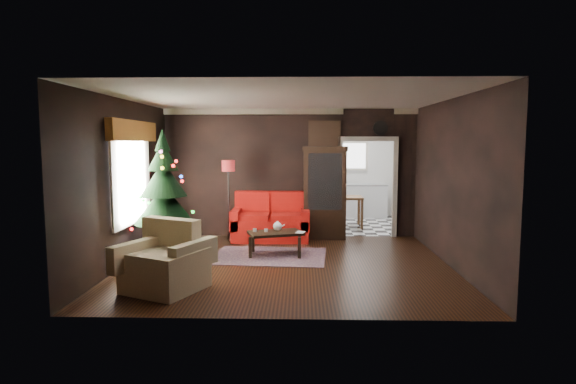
{
  "coord_description": "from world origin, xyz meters",
  "views": [
    {
      "loc": [
        0.24,
        -7.87,
        2.07
      ],
      "look_at": [
        0.0,
        0.9,
        1.15
      ],
      "focal_mm": 29.44,
      "sensor_mm": 36.0,
      "label": 1
    }
  ],
  "objects_px": {
    "armchair": "(165,258)",
    "coffee_table": "(276,243)",
    "floor_lamp": "(229,202)",
    "kitchen_table": "(348,212)",
    "wall_clock": "(380,128)",
    "loveseat": "(271,217)",
    "christmas_tree": "(164,201)",
    "teapot": "(277,226)",
    "curio_cabinet": "(324,195)"
  },
  "relations": [
    {
      "from": "armchair",
      "to": "kitchen_table",
      "type": "xyz_separation_m",
      "value": [
        3.06,
        5.13,
        -0.08
      ]
    },
    {
      "from": "floor_lamp",
      "to": "kitchen_table",
      "type": "relative_size",
      "value": 2.33
    },
    {
      "from": "floor_lamp",
      "to": "wall_clock",
      "type": "height_order",
      "value": "wall_clock"
    },
    {
      "from": "loveseat",
      "to": "christmas_tree",
      "type": "relative_size",
      "value": 0.72
    },
    {
      "from": "floor_lamp",
      "to": "loveseat",
      "type": "bearing_deg",
      "value": 8.29
    },
    {
      "from": "floor_lamp",
      "to": "coffee_table",
      "type": "relative_size",
      "value": 1.83
    },
    {
      "from": "floor_lamp",
      "to": "kitchen_table",
      "type": "distance_m",
      "value": 3.24
    },
    {
      "from": "floor_lamp",
      "to": "coffee_table",
      "type": "xyz_separation_m",
      "value": [
        1.05,
        -1.28,
        -0.6
      ]
    },
    {
      "from": "curio_cabinet",
      "to": "kitchen_table",
      "type": "distance_m",
      "value": 1.67
    },
    {
      "from": "armchair",
      "to": "wall_clock",
      "type": "xyz_separation_m",
      "value": [
        3.61,
        3.88,
        1.92
      ]
    },
    {
      "from": "coffee_table",
      "to": "wall_clock",
      "type": "bearing_deg",
      "value": 39.71
    },
    {
      "from": "kitchen_table",
      "to": "loveseat",
      "type": "bearing_deg",
      "value": -137.49
    },
    {
      "from": "teapot",
      "to": "wall_clock",
      "type": "bearing_deg",
      "value": 38.57
    },
    {
      "from": "curio_cabinet",
      "to": "coffee_table",
      "type": "height_order",
      "value": "curio_cabinet"
    },
    {
      "from": "curio_cabinet",
      "to": "christmas_tree",
      "type": "height_order",
      "value": "christmas_tree"
    },
    {
      "from": "loveseat",
      "to": "curio_cabinet",
      "type": "distance_m",
      "value": 1.25
    },
    {
      "from": "curio_cabinet",
      "to": "armchair",
      "type": "bearing_deg",
      "value": -123.08
    },
    {
      "from": "curio_cabinet",
      "to": "kitchen_table",
      "type": "relative_size",
      "value": 2.53
    },
    {
      "from": "curio_cabinet",
      "to": "loveseat",
      "type": "bearing_deg",
      "value": -169.17
    },
    {
      "from": "floor_lamp",
      "to": "teapot",
      "type": "relative_size",
      "value": 9.32
    },
    {
      "from": "loveseat",
      "to": "wall_clock",
      "type": "distance_m",
      "value": 3.04
    },
    {
      "from": "armchair",
      "to": "teapot",
      "type": "bearing_deg",
      "value": 80.88
    },
    {
      "from": "wall_clock",
      "to": "curio_cabinet",
      "type": "bearing_deg",
      "value": -171.47
    },
    {
      "from": "teapot",
      "to": "wall_clock",
      "type": "height_order",
      "value": "wall_clock"
    },
    {
      "from": "teapot",
      "to": "loveseat",
      "type": "bearing_deg",
      "value": 99.07
    },
    {
      "from": "wall_clock",
      "to": "loveseat",
      "type": "bearing_deg",
      "value": -170.34
    },
    {
      "from": "loveseat",
      "to": "armchair",
      "type": "bearing_deg",
      "value": -109.93
    },
    {
      "from": "armchair",
      "to": "coffee_table",
      "type": "bearing_deg",
      "value": 80.24
    },
    {
      "from": "coffee_table",
      "to": "kitchen_table",
      "type": "xyz_separation_m",
      "value": [
        1.62,
        3.05,
        0.15
      ]
    },
    {
      "from": "teapot",
      "to": "kitchen_table",
      "type": "xyz_separation_m",
      "value": [
        1.59,
        2.96,
        -0.16
      ]
    },
    {
      "from": "floor_lamp",
      "to": "christmas_tree",
      "type": "distance_m",
      "value": 1.87
    },
    {
      "from": "christmas_tree",
      "to": "teapot",
      "type": "xyz_separation_m",
      "value": [
        1.97,
        0.45,
        -0.52
      ]
    },
    {
      "from": "floor_lamp",
      "to": "christmas_tree",
      "type": "xyz_separation_m",
      "value": [
        -0.89,
        -1.63,
        0.22
      ]
    },
    {
      "from": "coffee_table",
      "to": "christmas_tree",
      "type": "bearing_deg",
      "value": -169.52
    },
    {
      "from": "floor_lamp",
      "to": "kitchen_table",
      "type": "bearing_deg",
      "value": 33.61
    },
    {
      "from": "loveseat",
      "to": "curio_cabinet",
      "type": "height_order",
      "value": "curio_cabinet"
    },
    {
      "from": "armchair",
      "to": "coffee_table",
      "type": "xyz_separation_m",
      "value": [
        1.44,
        2.08,
        -0.23
      ]
    },
    {
      "from": "loveseat",
      "to": "teapot",
      "type": "xyz_separation_m",
      "value": [
        0.21,
        -1.31,
        0.03
      ]
    },
    {
      "from": "coffee_table",
      "to": "kitchen_table",
      "type": "relative_size",
      "value": 1.27
    },
    {
      "from": "coffee_table",
      "to": "armchair",
      "type": "bearing_deg",
      "value": -124.71
    },
    {
      "from": "loveseat",
      "to": "coffee_table",
      "type": "height_order",
      "value": "loveseat"
    },
    {
      "from": "loveseat",
      "to": "teapot",
      "type": "height_order",
      "value": "loveseat"
    },
    {
      "from": "curio_cabinet",
      "to": "floor_lamp",
      "type": "xyz_separation_m",
      "value": [
        -2.02,
        -0.35,
        -0.12
      ]
    },
    {
      "from": "curio_cabinet",
      "to": "kitchen_table",
      "type": "xyz_separation_m",
      "value": [
        0.65,
        1.43,
        -0.57
      ]
    },
    {
      "from": "christmas_tree",
      "to": "wall_clock",
      "type": "distance_m",
      "value": 4.83
    },
    {
      "from": "curio_cabinet",
      "to": "teapot",
      "type": "xyz_separation_m",
      "value": [
        -0.94,
        -1.53,
        -0.42
      ]
    },
    {
      "from": "loveseat",
      "to": "wall_clock",
      "type": "bearing_deg",
      "value": 9.66
    },
    {
      "from": "wall_clock",
      "to": "floor_lamp",
      "type": "bearing_deg",
      "value": -170.71
    },
    {
      "from": "curio_cabinet",
      "to": "christmas_tree",
      "type": "xyz_separation_m",
      "value": [
        -2.91,
        -1.98,
        0.1
      ]
    },
    {
      "from": "loveseat",
      "to": "floor_lamp",
      "type": "distance_m",
      "value": 0.94
    }
  ]
}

